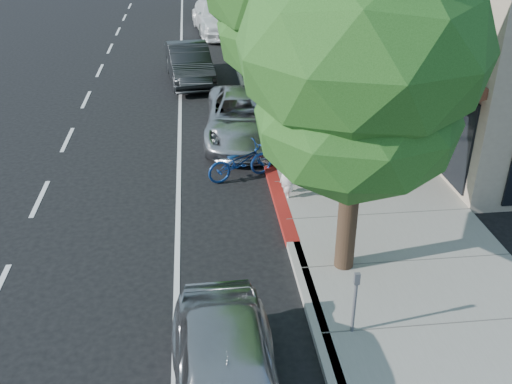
{
  "coord_description": "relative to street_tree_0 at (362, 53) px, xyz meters",
  "views": [
    {
      "loc": [
        -2.03,
        -11.61,
        7.14
      ],
      "look_at": [
        -0.82,
        -0.78,
        1.35
      ],
      "focal_mm": 40.0,
      "sensor_mm": 36.0,
      "label": 1
    }
  ],
  "objects": [
    {
      "name": "ground",
      "position": [
        -0.9,
        2.0,
        -4.63
      ],
      "size": [
        120.0,
        120.0,
        0.0
      ],
      "primitive_type": "plane",
      "color": "black",
      "rests_on": "ground"
    },
    {
      "name": "sidewalk",
      "position": [
        1.4,
        10.0,
        -4.56
      ],
      "size": [
        4.6,
        56.0,
        0.15
      ],
      "primitive_type": "cube",
      "color": "gray",
      "rests_on": "ground"
    },
    {
      "name": "curb",
      "position": [
        -0.9,
        10.0,
        -4.56
      ],
      "size": [
        0.3,
        56.0,
        0.15
      ],
      "primitive_type": "cube",
      "color": "#9E998E",
      "rests_on": "ground"
    },
    {
      "name": "curb_red_segment",
      "position": [
        -0.9,
        3.0,
        -4.56
      ],
      "size": [
        0.32,
        4.0,
        0.15
      ],
      "primitive_type": "cube",
      "color": "maroon",
      "rests_on": "ground"
    },
    {
      "name": "street_tree_0",
      "position": [
        0.0,
        0.0,
        0.0
      ],
      "size": [
        4.52,
        4.52,
        7.48
      ],
      "color": "black",
      "rests_on": "ground"
    },
    {
      "name": "cyclist",
      "position": [
        -0.65,
        3.24,
        -3.74
      ],
      "size": [
        0.5,
        0.7,
        1.79
      ],
      "primitive_type": "imported",
      "rotation": [
        0.0,
        0.0,
        1.69
      ],
      "color": "white",
      "rests_on": "ground"
    },
    {
      "name": "bicycle",
      "position": [
        -1.78,
        4.61,
        -4.12
      ],
      "size": [
        2.04,
        1.3,
        1.01
      ],
      "primitive_type": "imported",
      "rotation": [
        0.0,
        0.0,
        1.93
      ],
      "color": "navy",
      "rests_on": "ground"
    },
    {
      "name": "silver_suv",
      "position": [
        -1.4,
        7.5,
        -3.9
      ],
      "size": [
        2.84,
        5.42,
        1.45
      ],
      "primitive_type": "imported",
      "rotation": [
        0.0,
        0.0,
        -0.08
      ],
      "color": "#BBBBC1",
      "rests_on": "ground"
    },
    {
      "name": "dark_sedan",
      "position": [
        -3.1,
        13.88,
        -3.86
      ],
      "size": [
        2.15,
        4.84,
        1.54
      ],
      "primitive_type": "imported",
      "rotation": [
        0.0,
        0.0,
        0.11
      ],
      "color": "black",
      "rests_on": "ground"
    },
    {
      "name": "white_pickup",
      "position": [
        -1.4,
        23.0,
        -3.73
      ],
      "size": [
        3.12,
        6.44,
        1.81
      ],
      "primitive_type": "imported",
      "rotation": [
        0.0,
        0.0,
        0.1
      ],
      "color": "white",
      "rests_on": "ground"
    },
    {
      "name": "dark_suv_far",
      "position": [
        -1.52,
        23.5,
        -3.89
      ],
      "size": [
        2.18,
        4.52,
        1.49
      ],
      "primitive_type": "imported",
      "rotation": [
        0.0,
        0.0,
        -0.1
      ],
      "color": "black",
      "rests_on": "ground"
    },
    {
      "name": "near_car_a",
      "position": [
        -2.67,
        -3.5,
        -3.91
      ],
      "size": [
        1.78,
        4.26,
        1.44
      ],
      "primitive_type": "imported",
      "rotation": [
        0.0,
        0.0,
        0.02
      ],
      "color": "#A7A8AC",
      "rests_on": "ground"
    },
    {
      "name": "pedestrian",
      "position": [
        1.13,
        8.39,
        -3.62
      ],
      "size": [
        0.86,
        0.69,
        1.72
      ],
      "primitive_type": "imported",
      "rotation": [
        0.0,
        0.0,
        3.19
      ],
      "color": "black",
      "rests_on": "sidewalk"
    }
  ]
}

